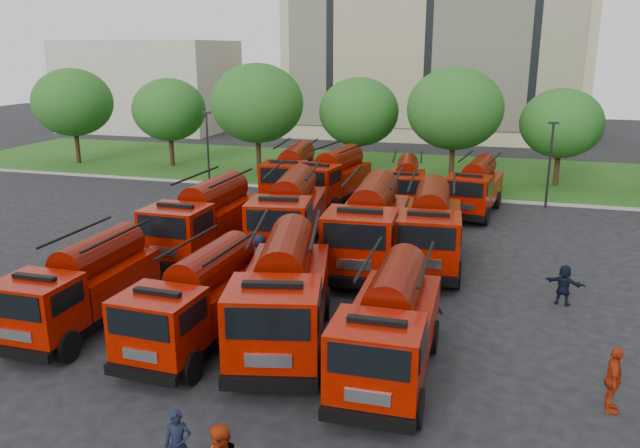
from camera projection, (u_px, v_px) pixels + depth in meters
The scene contains 29 objects.
ground at pixel (252, 291), 24.58m from camera, with size 140.00×140.00×0.00m, color black.
lawn at pixel (376, 170), 48.64m from camera, with size 70.00×16.00×0.12m, color #174512.
curb at pixel (353, 192), 41.14m from camera, with size 70.00×0.30×0.14m, color gray.
apartment_building at pixel (437, 15), 65.03m from camera, with size 30.00×14.18×25.00m.
side_building at pixel (150, 86), 71.80m from camera, with size 18.00×12.00×10.00m, color #B0AD9C.
tree_0 at pixel (73, 102), 49.86m from camera, with size 6.30×6.30×7.70m.
tree_1 at pixel (169, 110), 48.82m from camera, with size 5.71×5.71×6.98m.
tree_2 at pixel (257, 103), 45.12m from camera, with size 6.72×6.72×8.22m.
tree_3 at pixel (359, 112), 45.79m from camera, with size 5.88×5.88×7.19m.
tree_4 at pixel (455, 109), 42.42m from camera, with size 6.55×6.55×8.01m.
tree_5 at pixel (561, 123), 41.75m from camera, with size 5.46×5.46×6.68m.
lamp_post_0 at pixel (208, 145), 42.33m from camera, with size 0.60×0.25×5.11m.
lamp_post_1 at pixel (550, 160), 36.58m from camera, with size 0.60×0.25×5.11m.
fire_truck_0 at pixel (83, 285), 21.10m from camera, with size 2.43×6.53×2.96m.
fire_truck_1 at pixel (198, 299), 19.89m from camera, with size 2.67×6.66×2.98m.
fire_truck_2 at pixel (283, 292), 19.85m from camera, with size 4.19×7.94×3.44m.
fire_truck_3 at pixel (390, 325), 17.92m from camera, with size 2.56×6.83×3.10m.
fire_truck_4 at pixel (204, 219), 28.55m from camera, with size 2.88×7.45×3.36m.
fire_truck_5 at pixel (290, 212), 29.37m from camera, with size 3.70×7.96×3.49m.
fire_truck_6 at pixel (369, 225), 26.99m from camera, with size 3.28×8.15×3.65m.
fire_truck_7 at pixel (430, 227), 27.16m from camera, with size 3.12×7.62×3.40m.
fire_truck_8 at pixel (293, 174), 38.68m from camera, with size 3.24×7.52×3.33m.
fire_truck_9 at pixel (332, 177), 37.81m from camera, with size 3.57×7.51×3.29m.
fire_truck_10 at pixel (406, 184), 36.85m from camera, with size 2.89×6.52×2.88m.
fire_truck_11 at pixel (475, 187), 35.75m from camera, with size 3.18×6.89×3.02m.
firefighter_2 at pixel (609, 411), 16.46m from camera, with size 1.07×0.61×1.83m, color #9D280C.
firefighter_3 at pixel (427, 331), 21.08m from camera, with size 1.09×0.56×1.69m, color black.
firefighter_4 at pixel (260, 280), 25.71m from camera, with size 0.97×0.63×1.98m, color black.
firefighter_5 at pixel (562, 304), 23.29m from camera, with size 1.44×0.62×1.55m, color black.
Camera 1 is at (8.83, -21.33, 9.25)m, focal length 35.00 mm.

